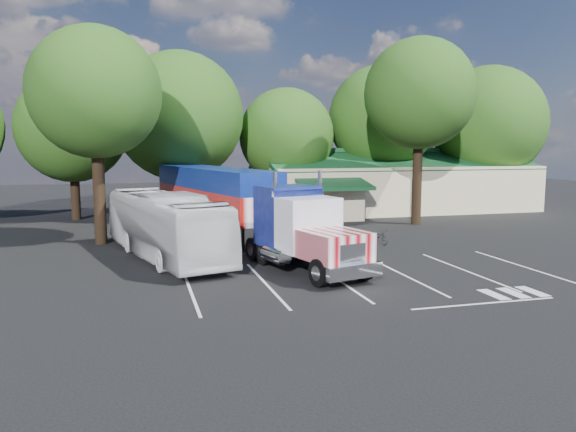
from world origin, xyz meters
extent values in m
plane|color=black|center=(0.00, 0.00, 0.00)|extent=(120.00, 120.00, 0.00)
cube|color=beige|center=(14.00, 18.00, 2.00)|extent=(24.00, 11.00, 4.00)
cube|color=#134523|center=(14.00, 15.60, 4.50)|extent=(24.20, 6.25, 2.10)
cube|color=#134523|center=(14.00, 20.40, 4.50)|extent=(24.20, 6.25, 2.10)
cube|color=beige|center=(6.00, 12.30, 1.40)|extent=(5.00, 2.50, 2.80)
cube|color=#134523|center=(6.00, 11.00, 2.90)|extent=(5.40, 3.19, 0.80)
cylinder|color=black|center=(-13.00, 17.80, 2.00)|extent=(0.70, 0.70, 4.00)
sphere|color=#204614|center=(-13.00, 17.80, 7.15)|extent=(8.40, 8.40, 8.40)
cylinder|color=black|center=(-5.00, 16.20, 2.15)|extent=(0.70, 0.70, 4.30)
sphere|color=#204614|center=(-5.00, 16.20, 8.05)|extent=(10.00, 10.00, 10.00)
cylinder|color=black|center=(4.00, 17.50, 1.80)|extent=(0.70, 0.70, 3.60)
sphere|color=#204614|center=(4.00, 17.50, 6.60)|extent=(8.00, 8.00, 8.00)
cylinder|color=black|center=(13.00, 18.00, 2.25)|extent=(0.70, 0.70, 4.50)
sphere|color=#204614|center=(13.00, 18.00, 8.10)|extent=(9.60, 9.60, 9.60)
cylinder|color=black|center=(23.00, 16.80, 1.95)|extent=(0.70, 0.70, 3.90)
sphere|color=#204614|center=(23.00, 16.80, 7.80)|extent=(10.40, 10.40, 10.40)
cylinder|color=black|center=(-10.50, 6.00, 3.00)|extent=(0.70, 0.70, 6.00)
sphere|color=#204614|center=(-10.50, 6.00, 8.85)|extent=(7.60, 7.60, 7.60)
cylinder|color=black|center=(11.50, 8.50, 3.25)|extent=(0.70, 0.70, 6.50)
sphere|color=#204614|center=(11.50, 8.50, 9.50)|extent=(8.00, 8.00, 8.00)
cube|color=black|center=(-0.86, -3.76, 0.81)|extent=(2.96, 7.56, 0.27)
cube|color=white|center=(0.17, -7.66, 0.70)|extent=(2.67, 0.95, 0.59)
cube|color=white|center=(0.12, -7.45, 1.34)|extent=(1.28, 0.45, 0.97)
cube|color=silver|center=(-0.20, -6.26, 1.56)|extent=(3.05, 3.13, 1.24)
cube|color=silver|center=(-0.75, -4.18, 2.21)|extent=(3.04, 2.35, 2.47)
cube|color=black|center=(-0.57, -4.85, 2.74)|extent=(2.41, 0.72, 1.08)
cube|color=white|center=(-0.98, -3.29, 3.60)|extent=(2.73, 0.82, 0.27)
cube|color=#0C1457|center=(-1.25, -2.30, 2.42)|extent=(3.15, 2.77, 2.90)
cylinder|color=white|center=(-2.19, -3.56, 2.80)|extent=(0.24, 0.24, 3.66)
cylinder|color=white|center=(0.20, -2.92, 2.80)|extent=(0.24, 0.24, 3.66)
cylinder|color=white|center=(-2.29, -4.03, 0.81)|extent=(1.13, 1.85, 0.71)
cylinder|color=white|center=(0.52, -3.29, 0.81)|extent=(1.13, 1.85, 0.71)
cube|color=white|center=(-3.64, 6.74, 2.31)|extent=(6.22, 14.03, 1.61)
cube|color=navy|center=(-3.64, 6.74, 3.77)|extent=(6.22, 14.03, 1.29)
cube|color=black|center=(-4.79, 11.11, 0.91)|extent=(2.21, 3.97, 0.38)
cube|color=black|center=(-2.88, 0.94, 0.75)|extent=(0.16, 0.16, 1.51)
cube|color=black|center=(-1.42, 1.32, 0.75)|extent=(0.16, 0.16, 1.51)
cube|color=white|center=(-5.42, 13.50, 0.48)|extent=(2.53, 0.78, 0.13)
cylinder|color=black|center=(-1.16, -7.07, 0.59)|extent=(0.67, 1.24, 1.18)
cylinder|color=black|center=(1.03, -6.49, 0.59)|extent=(0.67, 1.24, 1.18)
cylinder|color=black|center=(-2.42, -2.28, 0.59)|extent=(0.67, 1.24, 1.18)
cylinder|color=black|center=(-0.24, -1.70, 0.59)|extent=(0.67, 1.24, 1.18)
cylinder|color=black|center=(-2.72, -1.14, 0.59)|extent=(0.67, 1.24, 1.18)
cylinder|color=black|center=(-0.54, -0.56, 0.59)|extent=(0.67, 1.24, 1.18)
cylinder|color=black|center=(-5.66, 9.99, 0.59)|extent=(0.67, 1.24, 1.18)
cylinder|color=black|center=(-3.48, 10.57, 0.59)|extent=(0.67, 1.24, 1.18)
cylinder|color=black|center=(-5.99, 11.24, 0.59)|extent=(0.67, 1.24, 1.18)
cylinder|color=black|center=(-3.81, 11.82, 0.59)|extent=(0.67, 1.24, 1.18)
imported|color=black|center=(1.60, -0.32, 0.79)|extent=(0.55, 0.67, 1.58)
imported|color=black|center=(5.50, 1.71, 0.44)|extent=(0.88, 1.76, 0.88)
imported|color=silver|center=(-7.00, 0.77, 1.72)|extent=(6.05, 12.67, 3.44)
imported|color=#94979B|center=(5.00, 14.00, 0.73)|extent=(4.71, 3.06, 1.47)
camera|label=1|loc=(-8.37, -28.67, 5.90)|focal=35.00mm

